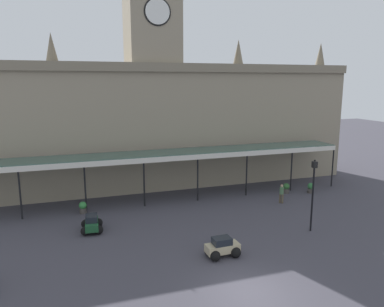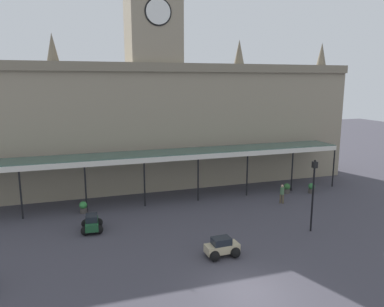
# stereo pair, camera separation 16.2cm
# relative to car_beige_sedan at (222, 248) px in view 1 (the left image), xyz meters

# --- Properties ---
(ground_plane) EXTENTS (140.00, 140.00, 0.00)m
(ground_plane) POSITION_rel_car_beige_sedan_xyz_m (-0.26, -4.12, -0.50)
(ground_plane) COLOR #3F3D46
(station_building) EXTENTS (40.63, 6.12, 20.19)m
(station_building) POSITION_rel_car_beige_sedan_xyz_m (-0.26, 17.10, 6.22)
(station_building) COLOR gray
(station_building) RESTS_ON ground
(entrance_canopy) EXTENTS (33.47, 3.26, 4.26)m
(entrance_canopy) POSITION_rel_car_beige_sedan_xyz_m (-0.26, 11.81, 3.59)
(entrance_canopy) COLOR #38564C
(entrance_canopy) RESTS_ON ground
(car_beige_sedan) EXTENTS (2.08, 1.56, 1.19)m
(car_beige_sedan) POSITION_rel_car_beige_sedan_xyz_m (0.00, 0.00, 0.00)
(car_beige_sedan) COLOR tan
(car_beige_sedan) RESTS_ON ground
(car_green_sedan) EXTENTS (1.60, 2.10, 1.19)m
(car_green_sedan) POSITION_rel_car_beige_sedan_xyz_m (-7.23, 6.43, 0.00)
(car_green_sedan) COLOR #1E512D
(car_green_sedan) RESTS_ON ground
(pedestrian_near_entrance) EXTENTS (0.34, 0.35, 1.67)m
(pedestrian_near_entrance) POSITION_rel_car_beige_sedan_xyz_m (8.77, 7.57, 0.41)
(pedestrian_near_entrance) COLOR brown
(pedestrian_near_entrance) RESTS_ON ground
(victorian_lamppost) EXTENTS (0.30, 0.30, 5.15)m
(victorian_lamppost) POSITION_rel_car_beige_sedan_xyz_m (7.45, 1.59, 2.68)
(victorian_lamppost) COLOR black
(victorian_lamppost) RESTS_ON ground
(planter_by_canopy) EXTENTS (0.60, 0.60, 0.96)m
(planter_by_canopy) POSITION_rel_car_beige_sedan_xyz_m (-7.67, 10.40, -0.01)
(planter_by_canopy) COLOR #47423D
(planter_by_canopy) RESTS_ON ground
(planter_forecourt_centre) EXTENTS (0.60, 0.60, 0.96)m
(planter_forecourt_centre) POSITION_rel_car_beige_sedan_xyz_m (13.04, 9.31, -0.01)
(planter_forecourt_centre) COLOR #47423D
(planter_forecourt_centre) RESTS_ON ground
(planter_near_kerb) EXTENTS (0.60, 0.60, 0.96)m
(planter_near_kerb) POSITION_rel_car_beige_sedan_xyz_m (10.80, 9.98, -0.01)
(planter_near_kerb) COLOR #47423D
(planter_near_kerb) RESTS_ON ground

